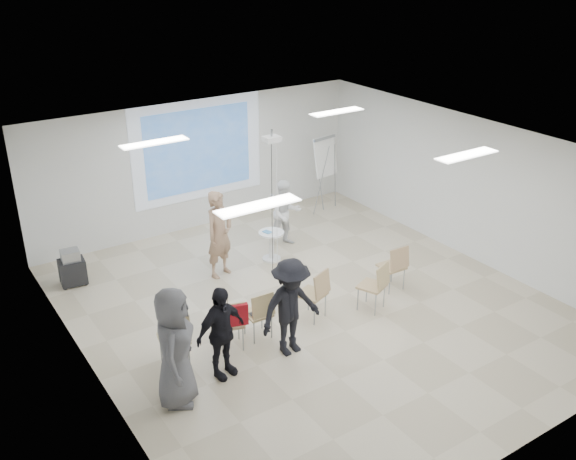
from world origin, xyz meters
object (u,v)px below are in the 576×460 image
chair_far_left (175,336)px  av_cart (72,269)px  pedestal_table (271,244)px  audience_left (221,326)px  audience_mid (291,301)px  player_right (285,210)px  chair_center (316,291)px  audience_outer (174,341)px  player_left (219,229)px  chair_right_inner (376,283)px  flipchart_easel (325,157)px  chair_left_inner (260,311)px  laptop (257,311)px  chair_right_far (395,264)px  chair_left_mid (231,321)px

chair_far_left → av_cart: bearing=110.3°
pedestal_table → audience_left: size_ratio=0.38×
audience_left → audience_mid: size_ratio=0.92×
player_right → chair_center: size_ratio=1.73×
chair_far_left → audience_outer: size_ratio=0.47×
player_left → chair_far_left: player_left is taller
chair_right_inner → flipchart_easel: flipchart_easel is taller
chair_left_inner → audience_mid: 0.77m
laptop → flipchart_easel: bearing=-135.7°
chair_center → chair_right_inner: (1.09, -0.35, -0.01)m
chair_left_inner → chair_right_far: (3.01, 0.00, 0.03)m
player_right → laptop: (-2.38, -2.75, -0.35)m
chair_left_inner → av_cart: size_ratio=1.21×
chair_center → flipchart_easel: 5.13m
chair_left_inner → player_right: bearing=52.2°
pedestal_table → chair_right_far: size_ratio=0.71×
chair_far_left → chair_left_inner: size_ratio=1.10×
flipchart_easel → av_cart: size_ratio=2.57×
chair_left_mid → chair_right_far: size_ratio=0.98×
audience_mid → laptop: bearing=104.2°
chair_center → av_cart: bearing=109.9°
player_left → chair_left_inner: player_left is taller
chair_right_far → audience_left: bearing=-170.6°
chair_right_inner → laptop: 2.27m
chair_right_inner → chair_left_inner: bearing=147.4°
player_left → chair_right_inner: player_left is taller
chair_left_inner → chair_right_inner: size_ratio=0.95×
chair_far_left → player_right: bearing=47.5°
player_right → chair_left_inner: (-2.38, -2.85, -0.30)m
pedestal_table → chair_far_left: size_ratio=0.67×
pedestal_table → laptop: 2.88m
audience_mid → chair_center: bearing=30.1°
audience_left → av_cart: (-1.07, 4.18, -0.54)m
flipchart_easel → player_left: bearing=-167.4°
pedestal_table → chair_center: bearing=-103.9°
player_right → chair_far_left: size_ratio=1.69×
audience_left → chair_far_left: bearing=120.4°
audience_mid → audience_outer: bearing=-179.3°
player_right → chair_right_inner: (-0.16, -3.22, -0.27)m
pedestal_table → audience_mid: (-1.52, -3.00, 0.59)m
player_left → audience_mid: bearing=-115.5°
player_left → flipchart_easel: player_left is taller
player_right → chair_left_inner: 3.73m
chair_left_mid → chair_right_inner: chair_right_inner is taller
chair_far_left → chair_right_inner: 3.77m
player_left → chair_right_far: size_ratio=2.16×
chair_right_inner → laptop: bearing=145.0°
chair_left_mid → audience_left: bearing=-113.5°
chair_right_inner → audience_mid: bearing=163.6°
player_right → chair_left_inner: size_ratio=1.86×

